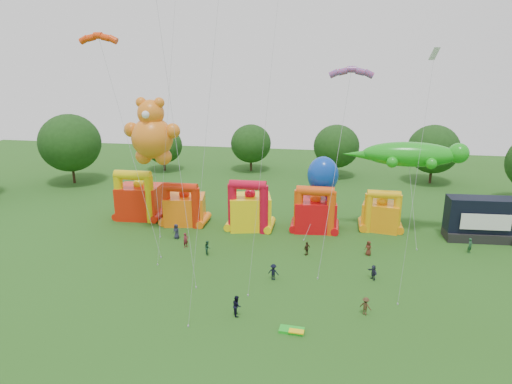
% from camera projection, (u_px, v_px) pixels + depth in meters
% --- Properties ---
extents(ground, '(160.00, 160.00, 0.00)m').
position_uv_depth(ground, '(221.00, 358.00, 33.56)').
color(ground, '#255116').
rests_on(ground, ground).
extents(tree_ring, '(122.84, 124.93, 12.07)m').
position_uv_depth(tree_ring, '(205.00, 276.00, 32.55)').
color(tree_ring, '#352314').
rests_on(tree_ring, ground).
extents(bouncy_castle_0, '(5.78, 4.76, 7.01)m').
position_uv_depth(bouncy_castle_0, '(139.00, 199.00, 62.06)').
color(bouncy_castle_0, red).
rests_on(bouncy_castle_0, ground).
extents(bouncy_castle_1, '(5.76, 4.94, 5.89)m').
position_uv_depth(bouncy_castle_1, '(184.00, 207.00, 60.05)').
color(bouncy_castle_1, orange).
rests_on(bouncy_castle_1, ground).
extents(bouncy_castle_2, '(5.91, 5.15, 6.74)m').
position_uv_depth(bouncy_castle_2, '(250.00, 210.00, 58.18)').
color(bouncy_castle_2, yellow).
rests_on(bouncy_castle_2, ground).
extents(bouncy_castle_3, '(5.50, 4.57, 6.15)m').
position_uv_depth(bouncy_castle_3, '(315.00, 213.00, 57.68)').
color(bouncy_castle_3, red).
rests_on(bouncy_castle_3, ground).
extents(bouncy_castle_4, '(5.07, 4.35, 5.55)m').
position_uv_depth(bouncy_castle_4, '(381.00, 214.00, 57.89)').
color(bouncy_castle_4, orange).
rests_on(bouncy_castle_4, ground).
extents(stage_trailer, '(8.41, 3.54, 5.28)m').
position_uv_depth(stage_trailer, '(482.00, 219.00, 54.71)').
color(stage_trailer, black).
rests_on(stage_trailer, ground).
extents(teddy_bear_kite, '(6.99, 4.96, 16.86)m').
position_uv_depth(teddy_bear_kite, '(153.00, 142.00, 54.57)').
color(teddy_bear_kite, orange).
rests_on(teddy_bear_kite, ground).
extents(gecko_kite, '(14.78, 8.65, 11.57)m').
position_uv_depth(gecko_kite, '(411.00, 167.00, 54.99)').
color(gecko_kite, '#199F16').
rests_on(gecko_kite, ground).
extents(octopus_kite, '(3.91, 7.18, 9.40)m').
position_uv_depth(octopus_kite, '(319.00, 192.00, 57.36)').
color(octopus_kite, '#0B3BB3').
rests_on(octopus_kite, ground).
extents(parafoil_kites, '(30.83, 13.54, 28.38)m').
position_uv_depth(parafoil_kites, '(204.00, 152.00, 46.06)').
color(parafoil_kites, red).
rests_on(parafoil_kites, ground).
extents(diamond_kites, '(26.80, 17.17, 33.68)m').
position_uv_depth(diamond_kites, '(247.00, 138.00, 41.18)').
color(diamond_kites, red).
rests_on(diamond_kites, ground).
extents(folded_kite_bundle, '(2.06, 1.20, 0.31)m').
position_uv_depth(folded_kite_bundle, '(292.00, 330.00, 36.67)').
color(folded_kite_bundle, green).
rests_on(folded_kite_bundle, ground).
extents(spectator_0, '(1.06, 0.89, 1.84)m').
position_uv_depth(spectator_0, '(176.00, 231.00, 55.38)').
color(spectator_0, '#222339').
rests_on(spectator_0, ground).
extents(spectator_1, '(0.72, 0.77, 1.76)m').
position_uv_depth(spectator_1, '(186.00, 240.00, 52.81)').
color(spectator_1, maroon).
rests_on(spectator_1, ground).
extents(spectator_2, '(0.86, 0.96, 1.62)m').
position_uv_depth(spectator_2, '(208.00, 248.00, 50.94)').
color(spectator_2, '#1A422C').
rests_on(spectator_2, ground).
extents(spectator_3, '(1.19, 0.83, 1.69)m').
position_uv_depth(spectator_3, '(273.00, 272.00, 45.07)').
color(spectator_3, black).
rests_on(spectator_3, ground).
extents(spectator_4, '(0.90, 0.97, 1.59)m').
position_uv_depth(spectator_4, '(307.00, 248.00, 50.72)').
color(spectator_4, '#372516').
rests_on(spectator_4, ground).
extents(spectator_5, '(1.11, 1.44, 1.52)m').
position_uv_depth(spectator_5, '(373.00, 272.00, 45.18)').
color(spectator_5, '#202436').
rests_on(spectator_5, ground).
extents(spectator_6, '(0.98, 0.91, 1.69)m').
position_uv_depth(spectator_6, '(368.00, 248.00, 50.71)').
color(spectator_6, '#4E2316').
rests_on(spectator_6, ground).
extents(spectator_7, '(0.75, 0.75, 1.76)m').
position_uv_depth(spectator_7, '(470.00, 246.00, 51.30)').
color(spectator_7, '#1C472A').
rests_on(spectator_7, ground).
extents(spectator_8, '(0.96, 1.08, 1.83)m').
position_uv_depth(spectator_8, '(237.00, 306.00, 38.84)').
color(spectator_8, black).
rests_on(spectator_8, ground).
extents(spectator_9, '(1.21, 1.04, 1.63)m').
position_uv_depth(spectator_9, '(366.00, 306.00, 38.96)').
color(spectator_9, '#412D1A').
rests_on(spectator_9, ground).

